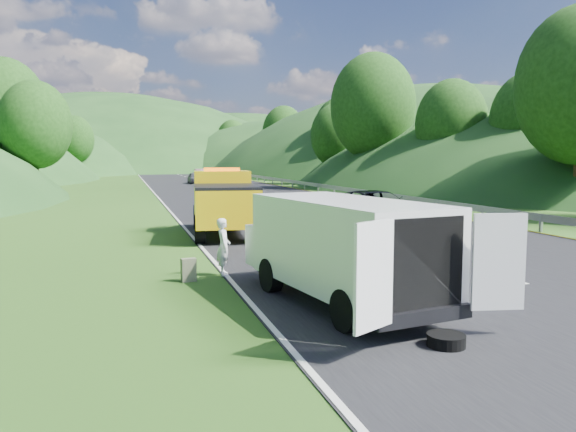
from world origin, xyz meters
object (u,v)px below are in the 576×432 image
object	(u,v)px
white_van	(340,245)
spare_tire	(446,347)
suitcase	(189,270)
passing_suv	(375,228)
woman	(224,276)
worker	(365,318)
child	(290,273)
tow_truck	(224,203)

from	to	relation	value
white_van	spare_tire	bearing A→B (deg)	-87.20
suitcase	passing_suv	size ratio (longest dim) A/B	0.10
woman	passing_suv	world-z (taller)	passing_suv
white_van	suitcase	distance (m)	4.30
spare_tire	passing_suv	bearing A→B (deg)	69.00
white_van	worker	xyz separation A→B (m)	(0.09, -1.11, -1.27)
child	suitcase	xyz separation A→B (m)	(-2.75, -0.33, 0.29)
child	spare_tire	distance (m)	6.52
worker	passing_suv	size ratio (longest dim) A/B	0.28
woman	child	bearing A→B (deg)	-85.23
tow_truck	worker	xyz separation A→B (m)	(0.62, -12.32, -1.31)
woman	suitcase	bearing A→B (deg)	122.84
worker	suitcase	size ratio (longest dim) A/B	2.77
spare_tire	passing_suv	world-z (taller)	passing_suv
tow_truck	child	bearing A→B (deg)	-80.54
white_van	child	bearing A→B (deg)	82.28
passing_suv	suitcase	bearing A→B (deg)	-142.39
white_van	woman	xyz separation A→B (m)	(-1.88, 3.52, -1.27)
white_van	passing_suv	distance (m)	13.36
white_van	woman	bearing A→B (deg)	108.84
white_van	suitcase	size ratio (longest dim) A/B	11.28
worker	suitcase	bearing A→B (deg)	133.66
woman	passing_suv	distance (m)	11.59
suitcase	tow_truck	bearing A→B (deg)	74.09
woman	worker	world-z (taller)	worker
tow_truck	child	distance (m)	7.92
tow_truck	white_van	world-z (taller)	tow_truck
woman	tow_truck	bearing A→B (deg)	-1.73
suitcase	passing_suv	xyz separation A→B (m)	(9.18, 8.62, -0.29)
tow_truck	suitcase	xyz separation A→B (m)	(-2.32, -8.13, -1.01)
worker	spare_tire	bearing A→B (deg)	-65.20
worker	woman	bearing A→B (deg)	121.71
woman	suitcase	size ratio (longest dim) A/B	2.56
spare_tire	tow_truck	bearing A→B (deg)	94.78
spare_tire	worker	bearing A→B (deg)	106.22
worker	spare_tire	distance (m)	2.04
tow_truck	spare_tire	bearing A→B (deg)	-78.95
worker	suitcase	world-z (taller)	worker
woman	worker	distance (m)	5.03
white_van	worker	world-z (taller)	white_van
white_van	worker	size ratio (longest dim) A/B	4.07
child	worker	size ratio (longest dim) A/B	0.56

